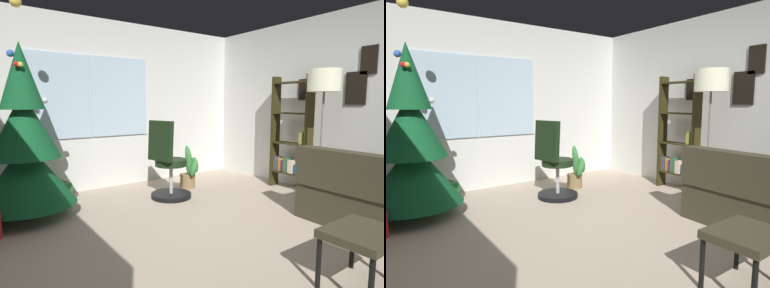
{
  "view_description": "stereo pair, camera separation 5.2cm",
  "coord_description": "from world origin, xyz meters",
  "views": [
    {
      "loc": [
        -1.94,
        -2.09,
        1.32
      ],
      "look_at": [
        0.28,
        0.94,
        0.83
      ],
      "focal_mm": 29.78,
      "sensor_mm": 36.0,
      "label": 1
    },
    {
      "loc": [
        -1.9,
        -2.12,
        1.32
      ],
      "look_at": [
        0.28,
        0.94,
        0.83
      ],
      "focal_mm": 29.78,
      "sensor_mm": 36.0,
      "label": 2
    }
  ],
  "objects": [
    {
      "name": "bookshelf",
      "position": [
        2.09,
        0.87,
        0.75
      ],
      "size": [
        0.18,
        0.64,
        1.72
      ],
      "color": "#2D270F",
      "rests_on": "ground_plane"
    },
    {
      "name": "ground_plane",
      "position": [
        0.0,
        0.0,
        -0.05
      ],
      "size": [
        4.61,
        5.29,
        0.1
      ],
      "primitive_type": "cube",
      "color": "tan"
    },
    {
      "name": "potted_plant",
      "position": [
        0.9,
        1.85,
        0.26
      ],
      "size": [
        0.34,
        0.44,
        0.66
      ],
      "color": "olive",
      "rests_on": "ground_plane"
    },
    {
      "name": "floor_lamp",
      "position": [
        1.83,
        0.22,
        1.5
      ],
      "size": [
        0.41,
        0.41,
        1.74
      ],
      "color": "slate",
      "rests_on": "ground_plane"
    },
    {
      "name": "wall_right_with_frames",
      "position": [
        2.35,
        -0.0,
        1.28
      ],
      "size": [
        0.12,
        5.29,
        2.56
      ],
      "color": "silver",
      "rests_on": "ground_plane"
    },
    {
      "name": "holiday_tree",
      "position": [
        -1.37,
        1.85,
        0.82
      ],
      "size": [
        1.05,
        1.05,
        2.44
      ],
      "color": "#4C331E",
      "rests_on": "ground_plane"
    },
    {
      "name": "footstool",
      "position": [
        0.28,
        -1.08,
        0.38
      ],
      "size": [
        0.53,
        0.42,
        0.44
      ],
      "color": "#373424",
      "rests_on": "ground_plane"
    },
    {
      "name": "wall_back_with_windows",
      "position": [
        -0.02,
        2.69,
        1.29
      ],
      "size": [
        4.61,
        0.12,
        2.56
      ],
      "color": "silver",
      "rests_on": "ground_plane"
    },
    {
      "name": "office_chair",
      "position": [
        0.32,
        1.56,
        0.43
      ],
      "size": [
        0.56,
        0.56,
        1.08
      ],
      "color": "black",
      "rests_on": "ground_plane"
    },
    {
      "name": "gift_box_green",
      "position": [
        -0.99,
        2.23,
        0.13
      ],
      "size": [
        0.36,
        0.34,
        0.28
      ],
      "color": "#1E722D",
      "rests_on": "ground_plane"
    }
  ]
}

